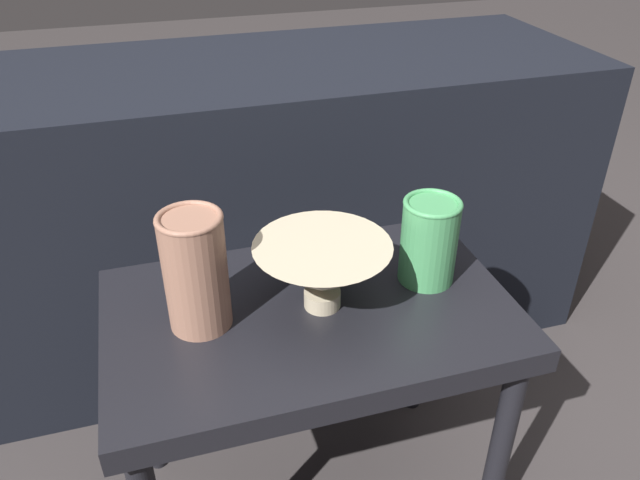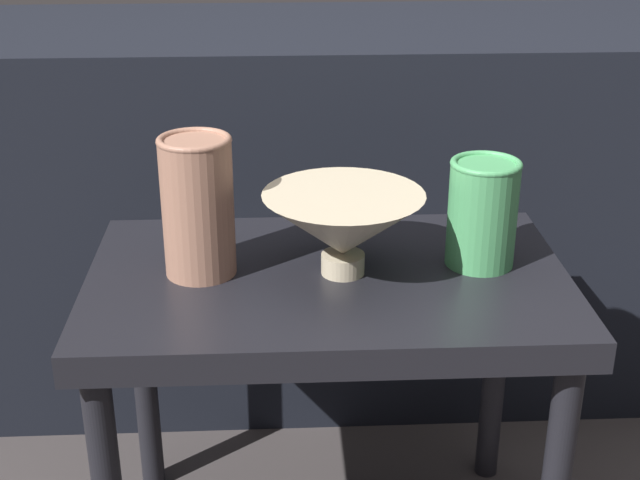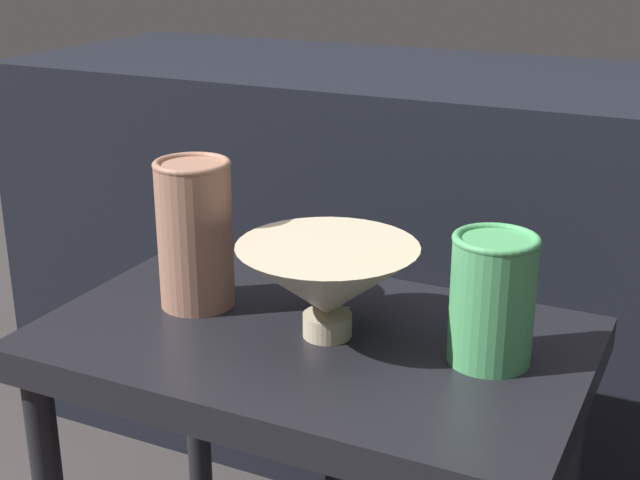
# 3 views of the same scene
# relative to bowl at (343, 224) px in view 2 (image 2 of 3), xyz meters

# --- Properties ---
(table) EXTENTS (0.62, 0.39, 0.45)m
(table) POSITION_rel_bowl_xyz_m (-0.02, -0.00, -0.13)
(table) COLOR black
(table) RESTS_ON ground_plane
(couch_backdrop) EXTENTS (1.54, 0.50, 0.67)m
(couch_backdrop) POSITION_rel_bowl_xyz_m (-0.02, 0.54, -0.18)
(couch_backdrop) COLOR black
(couch_backdrop) RESTS_ON ground_plane
(bowl) EXTENTS (0.20, 0.20, 0.11)m
(bowl) POSITION_rel_bowl_xyz_m (0.00, 0.00, 0.00)
(bowl) COLOR #C1B293
(bowl) RESTS_ON table
(vase_textured_left) EXTENTS (0.09, 0.09, 0.18)m
(vase_textured_left) POSITION_rel_bowl_xyz_m (-0.18, 0.01, 0.03)
(vase_textured_left) COLOR #996B56
(vase_textured_left) RESTS_ON table
(vase_colorful_right) EXTENTS (0.09, 0.09, 0.14)m
(vase_colorful_right) POSITION_rel_bowl_xyz_m (0.18, 0.02, 0.01)
(vase_colorful_right) COLOR #47995B
(vase_colorful_right) RESTS_ON table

